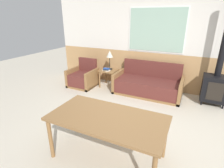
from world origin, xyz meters
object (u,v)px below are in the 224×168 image
Objects in this scene: armchair at (83,78)px; table_lamp at (110,55)px; dining_table at (108,121)px; couch at (148,85)px; side_table at (109,73)px; wood_stove at (216,81)px.

armchair is 1.12m from table_lamp.
armchair is 0.49× the size of dining_table.
dining_table is (2.10, -2.39, 0.40)m from armchair.
table_lamp is 0.35× the size of dining_table.
armchair is (-2.02, -0.27, -0.00)m from couch.
couch is 1.47m from table_lamp.
side_table is 0.32× the size of dining_table.
armchair is 3.71m from wood_stove.
side_table is 0.56m from table_lamp.
wood_stove is (2.90, 0.08, 0.19)m from side_table.
side_table is (-1.25, 0.04, 0.18)m from couch.
table_lamp reaches higher than couch.
armchair is at bearing -174.02° from wood_stove.
wood_stove is (3.67, 0.38, 0.37)m from armchair.
couch is 0.74× the size of wood_stove.
dining_table is (1.33, -2.70, 0.22)m from side_table.
dining_table is (1.34, -2.79, -0.33)m from table_lamp.
table_lamp is 0.23× the size of wood_stove.
wood_stove is (1.65, 0.12, 0.37)m from couch.
wood_stove is at bearing -10.97° from armchair.
side_table is at bearing 178.20° from couch.
table_lamp is (-1.27, 0.13, 0.73)m from couch.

